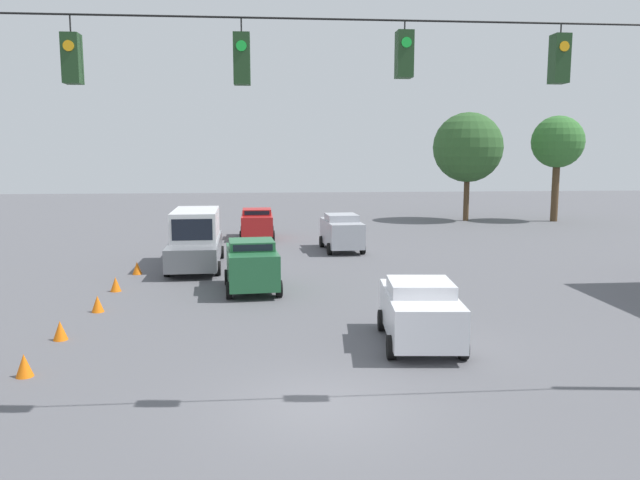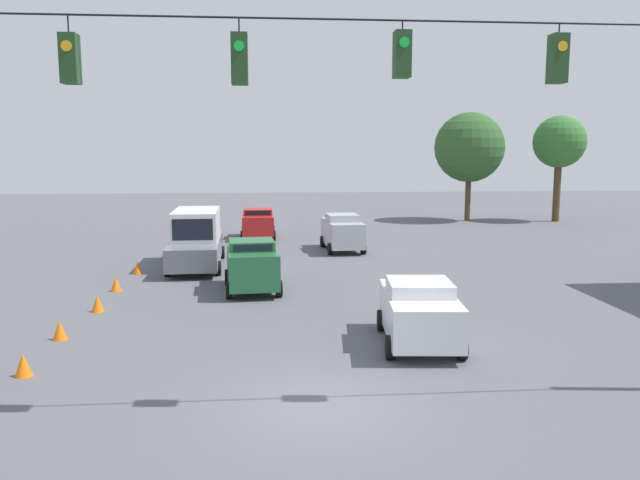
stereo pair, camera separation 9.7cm
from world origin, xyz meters
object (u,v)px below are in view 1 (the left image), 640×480
at_px(sedan_red_withflow_deep, 257,223).
at_px(traffic_cone_fourth, 116,284).
at_px(sedan_white_crossing_near, 420,311).
at_px(traffic_cone_second, 60,330).
at_px(box_truck_grey_withflow_far, 196,239).
at_px(overhead_signal_span, 324,146).
at_px(traffic_cone_nearest, 24,365).
at_px(sedan_silver_oncoming_deep, 342,232).
at_px(traffic_cone_fifth, 137,268).
at_px(sedan_green_withflow_mid, 252,264).
at_px(traffic_cone_third, 98,304).
at_px(tree_horizon_left, 558,143).
at_px(tree_horizon_right, 468,148).

height_order(sedan_red_withflow_deep, traffic_cone_fourth, sedan_red_withflow_deep).
xyz_separation_m(sedan_white_crossing_near, sedan_red_withflow_deep, (4.84, -22.23, 0.02)).
relative_size(sedan_white_crossing_near, traffic_cone_second, 7.43).
bearing_deg(traffic_cone_fourth, box_truck_grey_withflow_far, -116.35).
xyz_separation_m(overhead_signal_span, sedan_red_withflow_deep, (1.72, -26.49, -4.55)).
bearing_deg(box_truck_grey_withflow_far, traffic_cone_nearest, 79.93).
height_order(sedan_silver_oncoming_deep, traffic_cone_nearest, sedan_silver_oncoming_deep).
xyz_separation_m(overhead_signal_span, sedan_silver_oncoming_deep, (-2.97, -21.14, -4.47)).
height_order(sedan_silver_oncoming_deep, traffic_cone_second, sedan_silver_oncoming_deep).
height_order(overhead_signal_span, traffic_cone_fifth, overhead_signal_span).
height_order(sedan_white_crossing_near, sedan_green_withflow_mid, sedan_green_withflow_mid).
distance_m(traffic_cone_third, traffic_cone_fourth, 3.17).
height_order(box_truck_grey_withflow_far, traffic_cone_nearest, box_truck_grey_withflow_far).
bearing_deg(traffic_cone_nearest, traffic_cone_second, -88.20).
bearing_deg(traffic_cone_third, sedan_green_withflow_mid, -151.35).
height_order(overhead_signal_span, traffic_cone_third, overhead_signal_span).
height_order(sedan_silver_oncoming_deep, traffic_cone_fifth, sedan_silver_oncoming_deep).
distance_m(traffic_cone_nearest, traffic_cone_second, 2.99).
height_order(box_truck_grey_withflow_far, traffic_cone_fifth, box_truck_grey_withflow_far).
xyz_separation_m(traffic_cone_third, traffic_cone_fifth, (-0.02, -6.58, 0.00)).
bearing_deg(sedan_green_withflow_mid, traffic_cone_fourth, -3.71).
relative_size(traffic_cone_nearest, tree_horizon_left, 0.07).
relative_size(box_truck_grey_withflow_far, traffic_cone_second, 12.19).
bearing_deg(traffic_cone_fifth, tree_horizon_right, -137.21).
xyz_separation_m(sedan_white_crossing_near, tree_horizon_right, (-11.43, -30.87, 4.76)).
distance_m(sedan_green_withflow_mid, traffic_cone_second, 8.11).
bearing_deg(traffic_cone_third, traffic_cone_second, 85.74).
distance_m(sedan_green_withflow_mid, traffic_cone_fifth, 6.42).
distance_m(traffic_cone_third, tree_horizon_right, 34.48).
relative_size(traffic_cone_second, traffic_cone_third, 1.00).
height_order(traffic_cone_fifth, tree_horizon_left, tree_horizon_left).
xyz_separation_m(traffic_cone_fourth, tree_horizon_left, (-28.34, -22.29, 5.78)).
relative_size(sedan_green_withflow_mid, traffic_cone_second, 6.98).
bearing_deg(traffic_cone_second, traffic_cone_fifth, -91.48).
height_order(sedan_white_crossing_near, traffic_cone_second, sedan_white_crossing_near).
bearing_deg(sedan_white_crossing_near, traffic_cone_fourth, -36.79).
xyz_separation_m(sedan_green_withflow_mid, traffic_cone_nearest, (5.31, 8.99, -0.76)).
bearing_deg(traffic_cone_nearest, sedan_silver_oncoming_deep, -118.30).
height_order(overhead_signal_span, traffic_cone_nearest, overhead_signal_span).
relative_size(sedan_green_withflow_mid, tree_horizon_right, 0.47).
distance_m(sedan_green_withflow_mid, tree_horizon_right, 29.07).
xyz_separation_m(overhead_signal_span, sedan_white_crossing_near, (-3.12, -4.26, -4.57)).
xyz_separation_m(overhead_signal_span, sedan_green_withflow_mid, (1.74, -11.52, -4.48)).
bearing_deg(traffic_cone_fifth, sedan_green_withflow_mid, 143.96).
bearing_deg(traffic_cone_fourth, traffic_cone_third, 92.36).
height_order(sedan_white_crossing_near, traffic_cone_third, sedan_white_crossing_near).
height_order(sedan_white_crossing_near, traffic_cone_nearest, sedan_white_crossing_near).
relative_size(traffic_cone_third, tree_horizon_left, 0.07).
xyz_separation_m(overhead_signal_span, box_truck_grey_withflow_far, (4.48, -17.04, -4.19)).
bearing_deg(sedan_silver_oncoming_deep, sedan_white_crossing_near, 90.52).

